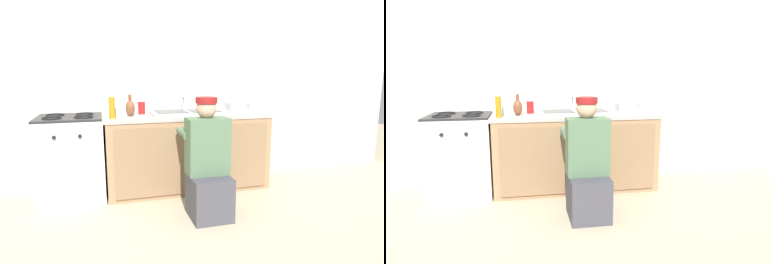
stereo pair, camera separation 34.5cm
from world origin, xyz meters
The scene contains 12 objects.
ground_plane centered at (0.00, 0.00, 0.00)m, with size 12.00×12.00×0.00m, color tan.
back_wall centered at (0.00, 0.65, 1.25)m, with size 6.00×0.10×2.50m, color beige.
counter_cabinet centered at (0.00, 0.29, 0.41)m, with size 1.81×0.62×0.82m.
countertop centered at (0.00, 0.30, 0.84)m, with size 1.85×0.62×0.04m, color #9E9993.
sink_double_basin centered at (0.00, 0.30, 0.88)m, with size 0.80×0.44×0.19m.
stove_range centered at (-1.25, 0.30, 0.44)m, with size 0.66×0.62×0.89m.
plumber_person centered at (-0.01, -0.48, 0.46)m, with size 0.42×0.61×1.10m.
water_glass centered at (-0.77, 0.27, 0.91)m, with size 0.06×0.06×0.10m.
soda_cup_red centered at (-0.50, 0.42, 0.94)m, with size 0.08×0.08×0.15m.
soap_bottle_orange centered at (-0.83, 0.13, 0.98)m, with size 0.06×0.06×0.25m.
dish_rack_tray centered at (0.62, 0.34, 0.89)m, with size 0.28×0.22×0.11m.
vase_decorative centered at (-0.63, 0.28, 0.95)m, with size 0.10×0.10×0.23m.
Camera 1 is at (-0.92, -3.17, 1.33)m, focal length 30.00 mm.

